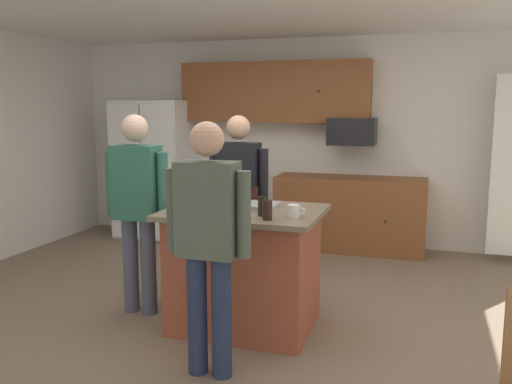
% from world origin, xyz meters
% --- Properties ---
extents(floor, '(7.04, 7.04, 0.00)m').
position_xyz_m(floor, '(0.00, 0.00, 0.00)').
color(floor, '#7F6B56').
rests_on(floor, ground).
extents(back_wall, '(6.40, 0.10, 2.60)m').
position_xyz_m(back_wall, '(0.00, 2.80, 1.30)').
color(back_wall, white).
rests_on(back_wall, ground).
extents(cabinet_run_upper, '(2.40, 0.38, 0.75)m').
position_xyz_m(cabinet_run_upper, '(-0.40, 2.60, 1.93)').
color(cabinet_run_upper, brown).
extents(cabinet_run_lower, '(1.80, 0.63, 0.90)m').
position_xyz_m(cabinet_run_lower, '(0.60, 2.48, 0.45)').
color(cabinet_run_lower, brown).
rests_on(cabinet_run_lower, ground).
extents(refrigerator, '(0.95, 0.76, 1.82)m').
position_xyz_m(refrigerator, '(-2.00, 2.38, 0.91)').
color(refrigerator, white).
rests_on(refrigerator, ground).
extents(microwave_over_range, '(0.56, 0.40, 0.32)m').
position_xyz_m(microwave_over_range, '(0.60, 2.50, 1.45)').
color(microwave_over_range, black).
extents(kitchen_island, '(1.20, 0.93, 0.96)m').
position_xyz_m(kitchen_island, '(0.13, -0.16, 0.48)').
color(kitchen_island, '#9E4C33').
rests_on(kitchen_island, ground).
extents(person_guest_right, '(0.57, 0.22, 1.66)m').
position_xyz_m(person_guest_right, '(0.17, -0.98, 0.96)').
color(person_guest_right, '#232D4C').
rests_on(person_guest_right, ground).
extents(person_host_foreground, '(0.57, 0.22, 1.67)m').
position_xyz_m(person_host_foreground, '(-0.18, 0.61, 0.96)').
color(person_host_foreground, '#4C5166').
rests_on(person_host_foreground, ground).
extents(person_guest_by_door, '(0.57, 0.22, 1.69)m').
position_xyz_m(person_guest_by_door, '(-0.82, -0.14, 0.97)').
color(person_guest_by_door, '#4C5166').
rests_on(person_guest_by_door, ground).
extents(mug_blue_stoneware, '(0.13, 0.09, 0.10)m').
position_xyz_m(mug_blue_stoneware, '(0.57, -0.35, 1.01)').
color(mug_blue_stoneware, white).
rests_on(mug_blue_stoneware, kitchen_island).
extents(glass_short_whisky, '(0.07, 0.07, 0.14)m').
position_xyz_m(glass_short_whisky, '(0.12, 0.12, 1.02)').
color(glass_short_whisky, black).
rests_on(glass_short_whisky, kitchen_island).
extents(mug_ceramic_white, '(0.12, 0.08, 0.10)m').
position_xyz_m(mug_ceramic_white, '(0.14, -0.40, 1.01)').
color(mug_ceramic_white, '#4C6B99').
rests_on(mug_ceramic_white, kitchen_island).
extents(glass_pilsner, '(0.07, 0.07, 0.14)m').
position_xyz_m(glass_pilsner, '(0.34, -0.35, 1.03)').
color(glass_pilsner, black).
rests_on(glass_pilsner, kitchen_island).
extents(glass_stout_tall, '(0.07, 0.07, 0.16)m').
position_xyz_m(glass_stout_tall, '(-0.24, -0.03, 1.04)').
color(glass_stout_tall, black).
rests_on(glass_stout_tall, kitchen_island).
extents(glass_dark_ale, '(0.07, 0.07, 0.13)m').
position_xyz_m(glass_dark_ale, '(-0.11, 0.14, 1.02)').
color(glass_dark_ale, black).
rests_on(glass_dark_ale, kitchen_island).
extents(tumbler_amber, '(0.07, 0.07, 0.14)m').
position_xyz_m(tumbler_amber, '(0.41, -0.47, 1.03)').
color(tumbler_amber, black).
rests_on(tumbler_amber, kitchen_island).
extents(serving_tray, '(0.44, 0.30, 0.04)m').
position_xyz_m(serving_tray, '(0.15, -0.09, 0.98)').
color(serving_tray, '#B7B7BC').
rests_on(serving_tray, kitchen_island).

